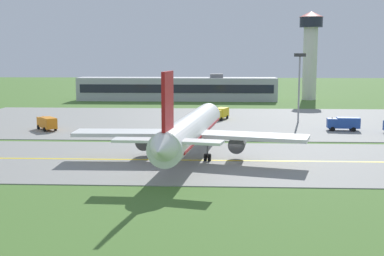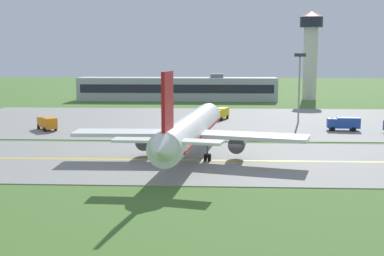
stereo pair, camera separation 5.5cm
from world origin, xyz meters
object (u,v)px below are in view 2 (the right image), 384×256
object	(u,v)px
airplane_lead	(191,130)
service_truck_fuel	(47,123)
control_tower	(311,47)
service_truck_baggage	(220,113)
apron_light_mast	(299,79)
service_truck_catering	(344,123)

from	to	relation	value
airplane_lead	service_truck_fuel	distance (m)	38.60
control_tower	service_truck_baggage	bearing A→B (deg)	-118.44
service_truck_baggage	control_tower	world-z (taller)	control_tower
control_tower	apron_light_mast	world-z (taller)	control_tower
service_truck_baggage	service_truck_catering	world-z (taller)	same
airplane_lead	service_truck_baggage	size ratio (longest dim) A/B	6.26
airplane_lead	apron_light_mast	distance (m)	44.67
service_truck_fuel	apron_light_mast	world-z (taller)	apron_light_mast
service_truck_baggage	control_tower	xyz separation A→B (m)	(28.70, 52.99, 15.20)
control_tower	apron_light_mast	xyz separation A→B (m)	(-12.11, -57.09, -7.41)
service_truck_catering	apron_light_mast	distance (m)	15.50
control_tower	apron_light_mast	bearing A→B (deg)	-101.98
airplane_lead	service_truck_baggage	distance (m)	43.52
service_truck_fuel	service_truck_catering	distance (m)	56.71
service_truck_catering	apron_light_mast	xyz separation A→B (m)	(-6.81, 11.54, 7.79)
airplane_lead	service_truck_fuel	size ratio (longest dim) A/B	6.58
service_truck_catering	control_tower	world-z (taller)	control_tower
service_truck_baggage	control_tower	bearing A→B (deg)	61.56
airplane_lead	service_truck_fuel	bearing A→B (deg)	138.72
airplane_lead	service_truck_catering	xyz separation A→B (m)	(27.72, 27.59, -2.60)
service_truck_catering	control_tower	bearing A→B (deg)	85.58
airplane_lead	apron_light_mast	xyz separation A→B (m)	(20.91, 39.13, 5.19)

